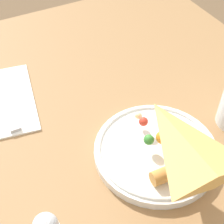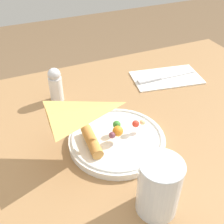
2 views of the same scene
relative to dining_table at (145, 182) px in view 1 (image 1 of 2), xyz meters
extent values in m
cube|color=olive|center=(0.00, 0.00, 0.10)|extent=(1.09, 0.77, 0.03)
cube|color=brown|center=(0.50, -0.34, -0.28)|extent=(0.06, 0.06, 0.72)
cylinder|color=white|center=(-0.02, 0.00, 0.12)|extent=(0.21, 0.21, 0.02)
torus|color=white|center=(-0.02, 0.00, 0.13)|extent=(0.20, 0.20, 0.01)
pyramid|color=#DBA351|center=(0.00, 0.00, 0.14)|extent=(0.16, 0.10, 0.02)
cylinder|color=#C68942|center=(-0.08, 0.00, 0.14)|extent=(0.03, 0.09, 0.02)
sphere|color=orange|center=(-0.02, -0.01, 0.16)|extent=(0.02, 0.02, 0.02)
sphere|color=red|center=(0.03, 0.00, 0.15)|extent=(0.02, 0.02, 0.02)
sphere|color=#EFDB93|center=(0.04, 0.00, 0.15)|extent=(0.01, 0.01, 0.01)
sphere|color=#7A4256|center=(-0.04, -0.01, 0.15)|extent=(0.01, 0.01, 0.01)
sphere|color=#388433|center=(-0.01, 0.01, 0.16)|extent=(0.02, 0.02, 0.02)
cube|color=white|center=(0.24, 0.20, 0.12)|extent=(0.22, 0.15, 0.00)
cube|color=#B2B2B7|center=(0.18, 0.20, 0.12)|extent=(0.07, 0.02, 0.01)
cube|color=silver|center=(0.27, 0.20, 0.12)|extent=(0.12, 0.02, 0.00)
camera|label=1|loc=(-0.31, 0.23, 0.59)|focal=55.00mm
camera|label=2|loc=(-0.21, -0.41, 0.55)|focal=45.00mm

